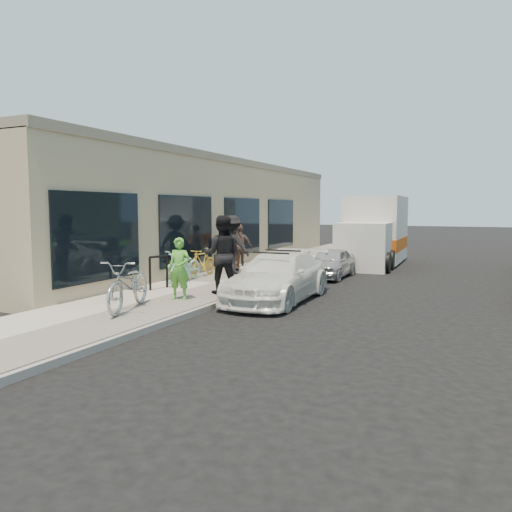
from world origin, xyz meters
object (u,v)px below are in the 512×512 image
(moving_truck, at_px, (374,234))
(woman_rider, at_px, (179,269))
(sedan_white, at_px, (278,277))
(tandem_bike, at_px, (129,285))
(man_standing, at_px, (222,255))
(bike_rack, at_px, (159,269))
(cruiser_bike_b, at_px, (184,266))
(bystander_b, at_px, (239,247))
(cruiser_bike_a, at_px, (180,267))
(cruiser_bike_c, at_px, (202,262))
(sedan_silver, at_px, (331,263))
(bystander_a, at_px, (232,245))
(sandwich_board, at_px, (229,253))

(moving_truck, height_order, woman_rider, moving_truck)
(sedan_white, bearing_deg, tandem_bike, -126.07)
(tandem_bike, distance_m, woman_rider, 1.52)
(man_standing, bearing_deg, bike_rack, -18.02)
(cruiser_bike_b, relative_size, bystander_b, 1.09)
(bike_rack, height_order, man_standing, man_standing)
(cruiser_bike_b, bearing_deg, bike_rack, -81.53)
(cruiser_bike_a, distance_m, cruiser_bike_c, 1.76)
(man_standing, bearing_deg, tandem_bike, 52.27)
(sedan_silver, relative_size, man_standing, 1.47)
(woman_rider, bearing_deg, cruiser_bike_a, 111.93)
(cruiser_bike_b, distance_m, bystander_a, 2.18)
(bike_rack, xyz_separation_m, sedan_silver, (3.24, 5.12, -0.20))
(woman_rider, relative_size, cruiser_bike_b, 0.84)
(sedan_white, bearing_deg, sandwich_board, 128.82)
(woman_rider, bearing_deg, moving_truck, 66.85)
(cruiser_bike_c, bearing_deg, moving_truck, 65.12)
(sedan_white, height_order, moving_truck, moving_truck)
(man_standing, xyz_separation_m, cruiser_bike_b, (-2.06, 1.39, -0.53))
(bike_rack, distance_m, sandwich_board, 5.07)
(sedan_white, xyz_separation_m, woman_rider, (-1.86, -1.55, 0.28))
(moving_truck, bearing_deg, cruiser_bike_a, -114.62)
(sandwich_board, relative_size, moving_truck, 0.18)
(sandwich_board, relative_size, cruiser_bike_b, 0.61)
(moving_truck, height_order, cruiser_bike_c, moving_truck)
(man_standing, xyz_separation_m, bystander_b, (-1.73, 4.40, -0.19))
(sandwich_board, xyz_separation_m, moving_truck, (4.23, 4.74, 0.55))
(bystander_b, bearing_deg, man_standing, -110.00)
(sandwich_board, bearing_deg, bystander_b, -35.04)
(woman_rider, height_order, cruiser_bike_c, woman_rider)
(woman_rider, bearing_deg, sedan_silver, 62.12)
(woman_rider, bearing_deg, bystander_b, 91.44)
(sandwich_board, xyz_separation_m, bystander_a, (0.90, -1.49, 0.42))
(tandem_bike, distance_m, man_standing, 2.81)
(bike_rack, xyz_separation_m, cruiser_bike_c, (-0.29, 2.71, -0.10))
(sedan_white, bearing_deg, cruiser_bike_c, 146.96)
(woman_rider, xyz_separation_m, cruiser_bike_a, (-1.33, 2.05, -0.26))
(sedan_white, height_order, bystander_b, bystander_b)
(sedan_silver, bearing_deg, cruiser_bike_c, -145.89)
(sandwich_board, xyz_separation_m, bystander_b, (0.67, -0.53, 0.25))
(sedan_white, bearing_deg, bystander_b, 126.85)
(sedan_silver, distance_m, cruiser_bike_a, 5.23)
(man_standing, bearing_deg, sandwich_board, -85.53)
(bike_rack, distance_m, sedan_white, 3.27)
(sedan_silver, height_order, bystander_b, bystander_b)
(woman_rider, height_order, cruiser_bike_b, woman_rider)
(sedan_silver, xyz_separation_m, cruiser_bike_a, (-3.20, -4.13, 0.13))
(sedan_white, relative_size, tandem_bike, 2.02)
(sedan_white, height_order, bystander_a, bystander_a)
(sandwich_board, height_order, tandem_bike, tandem_bike)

